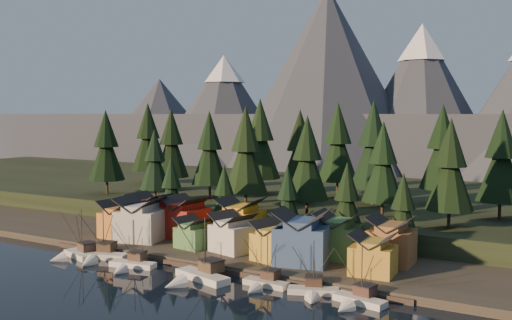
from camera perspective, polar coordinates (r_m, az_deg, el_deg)
The scene contains 45 objects.
ground at distance 100.58m, azimuth -10.08°, elevation -12.84°, with size 500.00×500.00×0.00m, color black.
shore_strip at distance 132.40m, azimuth 1.23°, elevation -8.16°, with size 400.00×50.00×1.50m, color #342F25.
hillside at distance 176.71m, azimuth 9.07°, elevation -4.23°, with size 420.00×100.00×6.00m, color black.
dock at distance 113.03m, azimuth -4.61°, elevation -10.55°, with size 80.00×4.00×1.00m, color #453931.
mountain_ridge at distance 294.40m, azimuth 16.99°, elevation 3.65°, with size 560.00×190.00×90.00m.
boat_0 at distance 125.97m, azimuth -17.66°, elevation -8.36°, with size 9.69×10.22×11.31m.
boat_1 at distance 123.14m, azimuth -15.43°, elevation -8.67°, with size 11.52×12.07×11.58m.
boat_2 at distance 115.26m, azimuth -12.51°, elevation -9.63°, with size 9.84×10.42×10.33m.
boat_3 at distance 104.61m, azimuth -5.98°, elevation -10.77°, with size 12.39×12.97×12.75m.
boat_4 at distance 100.76m, azimuth 0.73°, elevation -11.61°, with size 8.52×9.23×9.91m.
boat_5 at distance 97.07m, azimuth 5.73°, elevation -12.28°, with size 9.12×9.51×9.92m.
boat_6 at distance 93.33m, azimuth 10.02°, elevation -12.95°, with size 9.25×9.75×10.45m.
house_front_0 at distance 136.10m, azimuth -13.28°, elevation -5.67°, with size 8.85×8.40×8.57m.
house_front_1 at distance 131.97m, azimuth -11.47°, elevation -5.67°, with size 11.36×11.07×9.86m.
house_front_2 at distance 123.58m, azimuth -6.20°, elevation -7.13°, with size 7.58×7.62×6.51m.
house_front_3 at distance 119.20m, azimuth -2.32°, elevation -7.14°, with size 9.57×9.30×8.10m.
house_front_4 at distance 112.27m, azimuth 2.04°, elevation -7.98°, with size 9.28×9.72×7.74m.
house_front_5 at distance 109.78m, azimuth 4.63°, elevation -7.57°, with size 11.41×10.73×10.28m.
house_front_6 at distance 104.62m, azimuth 11.63°, elevation -9.07°, with size 7.94×7.55×7.52m.
house_back_0 at distance 140.16m, azimuth -10.64°, elevation -5.15°, with size 8.88×8.55×9.41m.
house_back_1 at distance 133.06m, azimuth -7.04°, elevation -5.59°, with size 9.53×9.62×9.59m.
house_back_2 at distance 127.86m, azimuth -1.55°, elevation -5.91°, with size 9.94×9.25×9.84m.
house_back_3 at distance 120.60m, azimuth 3.54°, elevation -7.01°, with size 9.20×8.52×8.09m.
house_back_4 at distance 115.03m, azimuth 8.19°, elevation -7.34°, with size 8.95×8.64×9.14m.
house_back_5 at distance 112.46m, azimuth 13.38°, elevation -7.69°, with size 8.29×8.39×9.16m.
tree_hill_0 at distance 176.55m, azimuth -14.74°, elevation 1.17°, with size 10.88×10.88×25.34m.
tree_hill_1 at distance 180.54m, azimuth -8.45°, elevation 1.44°, with size 11.12×11.12×25.89m.
tree_hill_2 at distance 158.99m, azimuth -10.09°, elevation -0.16°, with size 8.62×8.62×20.08m.
tree_hill_3 at distance 162.26m, azimuth -4.67°, elevation 0.95°, with size 10.74×10.74×25.03m.
tree_hill_4 at distance 170.60m, azimuth 0.41°, elevation 1.84°, with size 12.36×12.36×28.79m.
tree_hill_5 at distance 144.09m, azimuth -1.03°, elevation 0.75°, with size 11.23×11.23×26.16m.
tree_hill_6 at distance 153.53m, azimuth 4.42°, elevation 0.82°, with size 10.90×10.90×25.38m.
tree_hill_7 at distance 134.01m, azimuth 5.14°, elevation -0.12°, with size 10.22×10.22×23.80m.
tree_hill_8 at distance 153.23m, azimuth 11.64°, elevation 1.23°, with size 11.95×11.95×27.83m.
tree_hill_9 at distance 134.85m, azimuth 12.58°, elevation -0.48°, with size 9.66×9.66×22.50m.
tree_hill_10 at distance 156.83m, azimuth 18.12°, elevation 0.96°, with size 11.50×11.50×26.80m.
tree_hill_11 at distance 126.07m, azimuth 18.85°, elevation -0.78°, with size 9.99×9.99×23.28m.
tree_hill_12 at distance 140.53m, azimuth 23.33°, elevation 0.06°, with size 10.82×10.82×25.21m.
tree_hill_15 at distance 167.41m, azimuth 8.17°, elevation 1.50°, with size 11.82×11.82×27.54m.
tree_hill_16 at distance 199.64m, azimuth -10.72°, elevation 2.02°, with size 11.97×11.97×27.89m.
tree_shore_0 at distance 145.88m, azimuth -8.47°, elevation -2.83°, with size 7.66×7.66×17.84m.
tree_shore_1 at distance 136.69m, azimuth -3.19°, elevation -3.60°, with size 7.09×7.09×16.51m.
tree_shore_2 at distance 128.25m, azimuth 3.20°, elevation -4.04°, with size 7.27×7.27×16.94m.
tree_shore_3 at distance 122.53m, azimuth 9.07°, elevation -4.09°, with size 7.94×7.94×18.51m.
tree_shore_4 at distance 119.00m, azimuth 14.49°, elevation -4.90°, with size 7.21×7.21×16.79m.
Camera 1 is at (62.03, -73.23, 30.08)m, focal length 40.00 mm.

